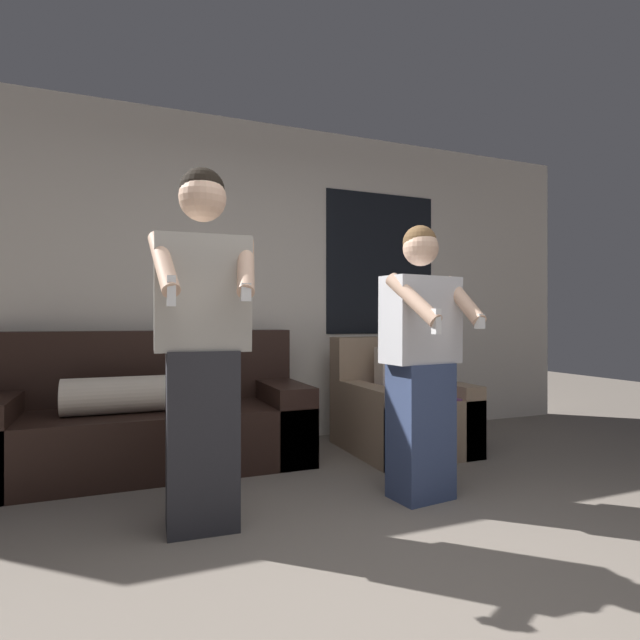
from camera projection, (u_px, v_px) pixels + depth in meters
The scene contains 5 objects.
wall_back at pixel (248, 281), 4.20m from camera, with size 6.65×0.07×2.70m.
couch at pixel (151, 420), 3.48m from camera, with size 2.14×0.86×0.94m.
armchair at pixel (400, 411), 3.96m from camera, with size 0.86×0.92×0.88m.
person_left at pixel (202, 345), 2.44m from camera, with size 0.52×0.48×1.77m.
person_right at pixel (421, 362), 2.86m from camera, with size 0.50×0.49×1.57m.
Camera 1 is at (-0.98, -1.26, 1.02)m, focal length 28.00 mm.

